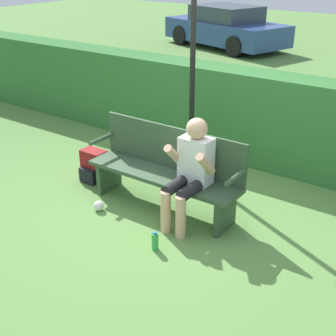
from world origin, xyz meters
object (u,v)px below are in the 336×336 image
at_px(park_bench, 166,169).
at_px(water_bottle, 155,241).
at_px(signpost, 193,51).
at_px(parked_car, 226,28).
at_px(backpack, 94,166).
at_px(person_seated, 191,168).

xyz_separation_m(park_bench, water_bottle, (0.43, -0.80, -0.39)).
height_order(park_bench, signpost, signpost).
height_order(park_bench, parked_car, parked_car).
distance_m(backpack, parked_car, 9.82).
xyz_separation_m(park_bench, backpack, (-1.17, 0.01, -0.29)).
bearing_deg(parked_car, water_bottle, -47.52).
height_order(backpack, signpost, signpost).
bearing_deg(signpost, person_seated, -57.53).
bearing_deg(signpost, water_bottle, -67.75).
distance_m(person_seated, signpost, 1.66).
distance_m(person_seated, parked_car, 10.57).
xyz_separation_m(signpost, parked_car, (-4.04, 8.30, -1.03)).
bearing_deg(person_seated, water_bottle, -88.85).
bearing_deg(backpack, park_bench, -0.59).
bearing_deg(backpack, person_seated, -5.33).
bearing_deg(water_bottle, backpack, 153.17).
distance_m(person_seated, backpack, 1.66).
bearing_deg(water_bottle, person_seated, 91.15).
bearing_deg(parked_car, person_seated, -46.05).
bearing_deg(person_seated, backpack, 174.67).
distance_m(signpost, parked_car, 9.28).
relative_size(water_bottle, signpost, 0.07).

